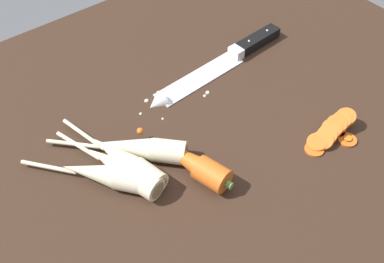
% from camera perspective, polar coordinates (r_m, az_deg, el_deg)
% --- Properties ---
extents(ground_plane, '(1.20, 0.90, 0.04)m').
position_cam_1_polar(ground_plane, '(0.83, -0.86, -0.83)').
color(ground_plane, '#332116').
extents(chefs_knife, '(0.35, 0.05, 0.04)m').
position_cam_1_polar(chefs_knife, '(0.93, 2.91, 7.99)').
color(chefs_knife, silver).
rests_on(chefs_knife, ground_plane).
extents(whole_carrot, '(0.08, 0.19, 0.04)m').
position_cam_1_polar(whole_carrot, '(0.74, -0.28, -3.66)').
color(whole_carrot, '#D6601E').
rests_on(whole_carrot, ground_plane).
extents(parsnip_front, '(0.08, 0.22, 0.04)m').
position_cam_1_polar(parsnip_front, '(0.74, -8.58, -4.62)').
color(parsnip_front, beige).
rests_on(parsnip_front, ground_plane).
extents(parsnip_mid_left, '(0.07, 0.23, 0.04)m').
position_cam_1_polar(parsnip_mid_left, '(0.75, -8.15, -3.67)').
color(parsnip_mid_left, beige).
rests_on(parsnip_mid_left, ground_plane).
extents(parsnip_mid_right, '(0.18, 0.19, 0.04)m').
position_cam_1_polar(parsnip_mid_right, '(0.77, -6.52, -2.05)').
color(parsnip_mid_right, beige).
rests_on(parsnip_mid_right, ground_plane).
extents(parsnip_back, '(0.15, 0.18, 0.04)m').
position_cam_1_polar(parsnip_back, '(0.74, -10.83, -5.22)').
color(parsnip_back, beige).
rests_on(parsnip_back, ground_plane).
extents(carrot_slice_stack, '(0.12, 0.04, 0.03)m').
position_cam_1_polar(carrot_slice_stack, '(0.83, 16.61, -0.05)').
color(carrot_slice_stack, '#D6601E').
rests_on(carrot_slice_stack, ground_plane).
extents(carrot_slice_stray_near, '(0.03, 0.03, 0.01)m').
position_cam_1_polar(carrot_slice_stray_near, '(0.85, 17.40, 0.18)').
color(carrot_slice_stray_near, '#D6601E').
rests_on(carrot_slice_stray_near, ground_plane).
extents(carrot_slice_stray_mid, '(0.03, 0.03, 0.01)m').
position_cam_1_polar(carrot_slice_stray_mid, '(0.84, 18.61, -0.89)').
color(carrot_slice_stray_mid, '#D6601E').
rests_on(carrot_slice_stray_mid, ground_plane).
extents(mince_crumbs, '(0.14, 0.07, 0.01)m').
position_cam_1_polar(mince_crumbs, '(0.88, -2.26, 4.58)').
color(mince_crumbs, silver).
rests_on(mince_crumbs, ground_plane).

